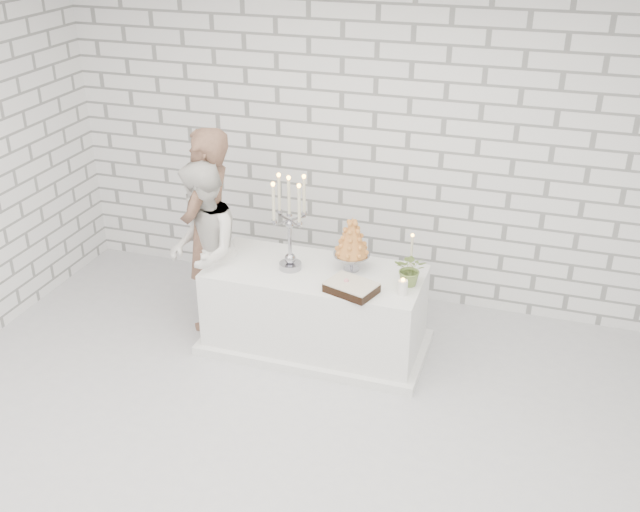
% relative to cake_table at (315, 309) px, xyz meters
% --- Properties ---
extents(ground, '(6.00, 5.00, 0.01)m').
position_rel_cake_table_xyz_m(ground, '(0.19, -1.37, -0.38)').
color(ground, silver).
rests_on(ground, ground).
extents(ceiling, '(6.00, 5.00, 0.01)m').
position_rel_cake_table_xyz_m(ceiling, '(0.19, -1.37, 2.62)').
color(ceiling, white).
rests_on(ceiling, ground).
extents(wall_back, '(6.00, 0.01, 3.00)m').
position_rel_cake_table_xyz_m(wall_back, '(0.19, 1.13, 1.12)').
color(wall_back, white).
rests_on(wall_back, ground).
extents(cake_table, '(1.80, 0.80, 0.75)m').
position_rel_cake_table_xyz_m(cake_table, '(0.00, 0.00, 0.00)').
color(cake_table, white).
rests_on(cake_table, ground).
extents(groom, '(0.44, 0.67, 1.85)m').
position_rel_cake_table_xyz_m(groom, '(-1.01, 0.11, 0.55)').
color(groom, brown).
rests_on(groom, ground).
extents(bride, '(0.87, 0.96, 1.60)m').
position_rel_cake_table_xyz_m(bride, '(-0.99, -0.06, 0.43)').
color(bride, white).
rests_on(bride, ground).
extents(candelabra, '(0.38, 0.38, 0.82)m').
position_rel_cake_table_xyz_m(candelabra, '(-0.21, -0.03, 0.79)').
color(candelabra, '#93929C').
rests_on(candelabra, cake_table).
extents(croquembouche, '(0.38, 0.38, 0.47)m').
position_rel_cake_table_xyz_m(croquembouche, '(0.28, 0.11, 0.61)').
color(croquembouche, '#AB6329').
rests_on(croquembouche, cake_table).
extents(chocolate_cake, '(0.44, 0.37, 0.08)m').
position_rel_cake_table_xyz_m(chocolate_cake, '(0.39, -0.26, 0.42)').
color(chocolate_cake, black).
rests_on(chocolate_cake, cake_table).
extents(pillar_candle, '(0.09, 0.09, 0.12)m').
position_rel_cake_table_xyz_m(pillar_candle, '(0.78, -0.16, 0.44)').
color(pillar_candle, white).
rests_on(pillar_candle, cake_table).
extents(extra_taper, '(0.06, 0.06, 0.32)m').
position_rel_cake_table_xyz_m(extra_taper, '(0.76, 0.23, 0.54)').
color(extra_taper, beige).
rests_on(extra_taper, cake_table).
extents(flowers, '(0.27, 0.24, 0.28)m').
position_rel_cake_table_xyz_m(flowers, '(0.80, 0.01, 0.52)').
color(flowers, '#4C6732').
rests_on(flowers, cake_table).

